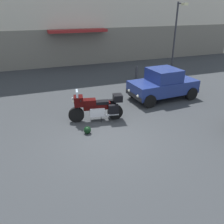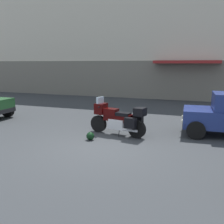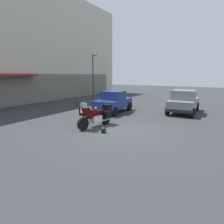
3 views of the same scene
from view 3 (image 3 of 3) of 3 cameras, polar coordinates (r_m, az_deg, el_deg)
The scene contains 7 objects.
ground_plane at distance 9.21m, azimuth 2.77°, elevation -5.91°, with size 80.00×80.00×0.00m, color #2D3033.
motorcycle at distance 9.95m, azimuth -4.95°, elevation -0.97°, with size 2.25×0.95×1.36m.
helmet at distance 9.00m, azimuth -2.64°, elevation -5.38°, with size 0.28×0.28×0.28m, color black.
car_hatchback_near at distance 14.51m, azimuth 20.80°, elevation 2.91°, with size 3.93×1.92×1.64m.
car_compact_side at distance 13.80m, azimuth 0.44°, elevation 3.08°, with size 3.55×1.90×1.56m.
streetlamp_curbside at distance 19.05m, azimuth -5.39°, elevation 11.48°, with size 0.28×0.94×4.65m.
bollard_curbside at distance 16.46m, azimuth -10.41°, elevation 3.06°, with size 0.16×0.16×0.84m.
Camera 3 is at (-7.73, -4.23, 2.69)m, focal length 30.34 mm.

